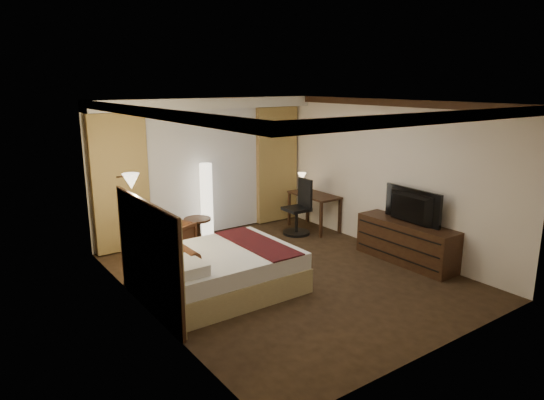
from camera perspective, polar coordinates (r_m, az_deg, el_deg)
floor at (r=7.79m, az=1.73°, el=-8.82°), size 4.50×5.50×0.01m
ceiling at (r=7.20m, az=1.89°, el=11.44°), size 4.50×5.50×0.01m
back_wall at (r=9.67m, az=-8.14°, el=3.85°), size 4.50×0.02×2.70m
left_wall at (r=6.32m, az=-14.67°, el=-1.77°), size 0.02×5.50×2.70m
right_wall at (r=8.90m, az=13.42°, el=2.76°), size 0.02×5.50×2.70m
crown_molding at (r=7.20m, az=1.88°, el=10.96°), size 4.50×5.50×0.12m
soffit at (r=9.32m, az=-7.68°, el=11.24°), size 4.50×0.50×0.20m
curtain_sheer at (r=9.62m, az=-7.90°, el=3.20°), size 2.48×0.04×2.45m
curtain_left_drape at (r=8.92m, az=-17.42°, el=1.86°), size 1.00×0.14×2.45m
curtain_right_drape at (r=10.45m, az=0.54°, el=4.17°), size 1.00×0.14×2.45m
wall_sconce at (r=7.14m, az=-16.26°, el=2.14°), size 0.24×0.24×0.24m
bed at (r=7.17m, az=-6.01°, el=-8.30°), size 2.11×1.65×0.62m
headboard at (r=6.59m, az=-14.23°, el=-6.56°), size 0.12×1.95×1.50m
armchair at (r=8.43m, az=-12.29°, el=-4.66°), size 0.91×0.93×0.75m
side_table at (r=9.09m, az=-8.72°, el=-3.79°), size 0.50×0.50×0.55m
floor_lamp at (r=9.39m, az=-7.69°, el=-0.16°), size 0.32×0.32×1.50m
desk at (r=10.05m, az=4.94°, el=-1.38°), size 0.55×1.12×0.75m
desk_lamp at (r=10.23m, az=3.52°, el=2.05°), size 0.18×0.18×0.34m
office_chair at (r=9.66m, az=2.91°, el=-0.84°), size 0.56×0.56×1.12m
dresser at (r=8.52m, az=15.51°, el=-4.80°), size 0.50×1.80×0.70m
television at (r=8.31m, az=15.68°, el=-0.36°), size 0.74×1.20×0.15m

